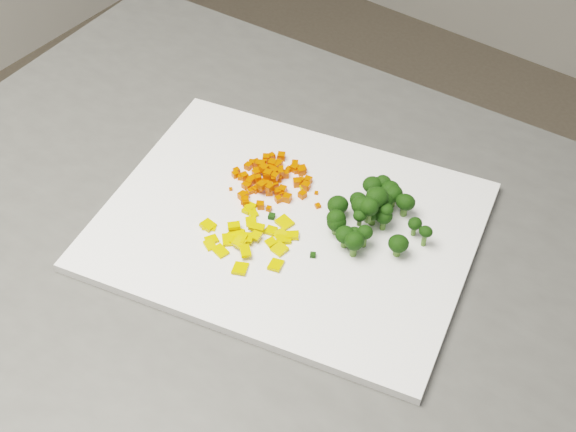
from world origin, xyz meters
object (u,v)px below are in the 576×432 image
Objects in this scene: cutting_board at (288,226)px; carrot_pile at (270,175)px; pepper_pile at (245,237)px; broccoli_pile at (379,212)px.

carrot_pile is at bearing 145.15° from cutting_board.
carrot_pile is at bearing 111.00° from pepper_pile.
broccoli_pile reaches higher than cutting_board.
pepper_pile is 0.97× the size of broccoli_pile.
cutting_board is 0.07m from carrot_pile.
pepper_pile is at bearing -112.12° from cutting_board.
pepper_pile is at bearing -135.86° from broccoli_pile.
broccoli_pile reaches higher than carrot_pile.
broccoli_pile is at bearing 31.31° from cutting_board.
pepper_pile reaches higher than cutting_board.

